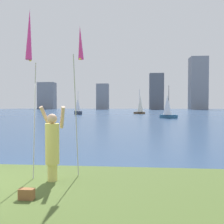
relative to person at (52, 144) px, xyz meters
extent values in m
cube|color=navy|center=(-1.77, 60.52, -1.00)|extent=(120.00, 117.99, 0.12)
cube|color=#232D14|center=(-1.77, 1.52, -0.96)|extent=(120.00, 0.70, 0.02)
cylinder|color=#D8CC66|center=(0.00, -0.01, -0.72)|extent=(0.24, 0.24, 0.43)
cylinder|color=#D8CC66|center=(0.00, -0.01, 0.01)|extent=(0.35, 0.35, 1.03)
sphere|color=#D1A889|center=(0.00, -0.01, 0.65)|extent=(0.25, 0.25, 0.25)
cylinder|color=#D1A889|center=(-0.22, 0.13, 0.67)|extent=(0.25, 0.40, 0.59)
cylinder|color=#D1A889|center=(0.22, 0.13, 0.67)|extent=(0.25, 0.40, 0.59)
cylinder|color=#B2B2B7|center=(-0.56, 0.23, 0.60)|extent=(0.02, 0.25, 3.06)
cone|color=#D83399|center=(-0.56, -0.05, 2.78)|extent=(0.16, 0.26, 1.30)
sphere|color=yellow|center=(-0.56, 0.00, 2.13)|extent=(0.06, 0.06, 0.06)
cylinder|color=#B2B2B7|center=(0.56, 0.23, 0.67)|extent=(0.02, 0.52, 3.19)
cone|color=#D83399|center=(0.56, 0.80, 2.75)|extent=(0.16, 0.30, 0.95)
sphere|color=yellow|center=(0.56, 0.73, 2.28)|extent=(0.06, 0.06, 0.06)
cube|color=brown|center=(-0.12, -1.24, -0.83)|extent=(0.31, 0.15, 0.22)
cube|color=#333D51|center=(-9.04, 42.16, -0.59)|extent=(2.01, 2.43, 0.69)
cylinder|color=silver|center=(-9.04, 42.16, 1.84)|extent=(0.07, 0.07, 4.16)
cone|color=white|center=(-9.15, 42.31, 1.05)|extent=(1.74, 1.74, 2.59)
cube|color=brown|center=(3.51, 46.70, -0.71)|extent=(2.53, 0.72, 0.46)
cylinder|color=silver|center=(3.51, 46.70, 2.03)|extent=(0.08, 0.08, 5.01)
cone|color=silver|center=(3.69, 46.69, 1.26)|extent=(1.31, 1.31, 3.47)
cube|color=#2D6084|center=(7.27, 29.59, -0.68)|extent=(2.56, 1.57, 0.51)
cylinder|color=#47474C|center=(7.27, 29.59, 1.70)|extent=(0.07, 0.07, 4.24)
cone|color=white|center=(7.09, 29.66, 1.01)|extent=(1.63, 1.63, 2.87)
cube|color=gray|center=(-38.68, 105.44, 5.38)|extent=(7.90, 5.07, 12.64)
cube|color=gray|center=(-11.64, 103.17, 4.87)|extent=(5.57, 3.53, 11.62)
cube|color=#565B66|center=(12.48, 101.14, 6.96)|extent=(6.10, 4.03, 15.80)
cube|color=gray|center=(31.01, 103.90, 10.63)|extent=(7.38, 6.25, 23.13)
camera|label=1|loc=(2.03, -5.92, 0.99)|focal=38.53mm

